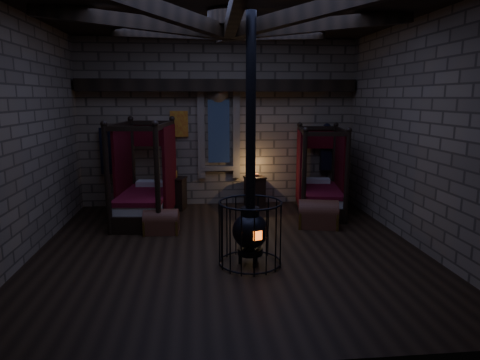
{
  "coord_description": "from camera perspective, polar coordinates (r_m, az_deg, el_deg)",
  "views": [
    {
      "loc": [
        -0.57,
        -7.49,
        2.76
      ],
      "look_at": [
        0.26,
        0.6,
        1.18
      ],
      "focal_mm": 32.0,
      "sensor_mm": 36.0,
      "label": 1
    }
  ],
  "objects": [
    {
      "name": "room",
      "position": [
        7.67,
        -1.6,
        18.34
      ],
      "size": [
        7.02,
        7.02,
        4.29
      ],
      "color": "black",
      "rests_on": "ground"
    },
    {
      "name": "bed_left",
      "position": [
        9.97,
        -12.47,
        -2.13
      ],
      "size": [
        1.34,
        2.22,
        2.21
      ],
      "rotation": [
        0.0,
        0.0,
        -0.11
      ],
      "color": "black",
      "rests_on": "ground"
    },
    {
      "name": "bed_right",
      "position": [
        10.59,
        10.53,
        -1.53
      ],
      "size": [
        1.34,
        2.09,
        2.03
      ],
      "rotation": [
        0.0,
        0.0,
        -0.17
      ],
      "color": "black",
      "rests_on": "ground"
    },
    {
      "name": "trunk_left",
      "position": [
        8.99,
        -10.45,
        -5.57
      ],
      "size": [
        0.73,
        0.48,
        0.52
      ],
      "rotation": [
        0.0,
        0.0,
        -0.05
      ],
      "color": "brown",
      "rests_on": "ground"
    },
    {
      "name": "trunk_right",
      "position": [
        9.38,
        10.38,
        -4.6
      ],
      "size": [
        0.93,
        0.7,
        0.61
      ],
      "rotation": [
        0.0,
        0.0,
        -0.23
      ],
      "color": "brown",
      "rests_on": "ground"
    },
    {
      "name": "nightstand_left",
      "position": [
        10.79,
        -8.59,
        -1.72
      ],
      "size": [
        0.61,
        0.59,
        0.98
      ],
      "rotation": [
        0.0,
        0.0,
        -0.25
      ],
      "color": "black",
      "rests_on": "ground"
    },
    {
      "name": "nightstand_right",
      "position": [
        10.94,
        1.98,
        -1.5
      ],
      "size": [
        0.57,
        0.56,
        0.85
      ],
      "rotation": [
        0.0,
        0.0,
        0.22
      ],
      "color": "black",
      "rests_on": "ground"
    },
    {
      "name": "stove",
      "position": [
        7.12,
        1.37,
        -6.35
      ],
      "size": [
        1.06,
        1.06,
        4.05
      ],
      "rotation": [
        0.0,
        0.0,
        0.3
      ],
      "color": "black",
      "rests_on": "ground"
    }
  ]
}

